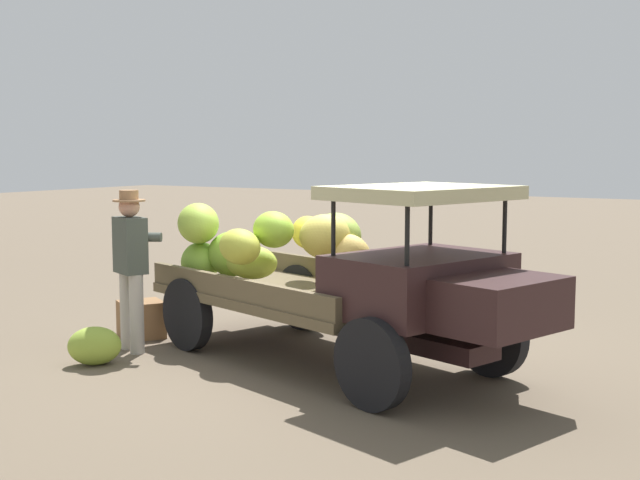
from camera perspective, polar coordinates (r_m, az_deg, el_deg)
The scene contains 5 objects.
ground_plane at distance 8.70m, azimuth 0.68°, elevation -8.13°, with size 60.00×60.00×0.00m, color brown.
truck at distance 8.22m, azimuth 1.76°, elevation -2.54°, with size 4.66×2.80×1.83m.
farmer at distance 9.11m, azimuth -12.73°, elevation -1.34°, with size 0.56×0.53×1.73m.
wooden_crate at distance 9.87m, azimuth -12.06°, elevation -5.30°, with size 0.47×0.43×0.42m, color olive.
loose_banana_bunch at distance 8.75m, azimuth -15.08°, elevation -6.97°, with size 0.53×0.34×0.39m, color #93B03A.
Camera 1 is at (4.24, -7.29, 2.16)m, focal length 47.05 mm.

